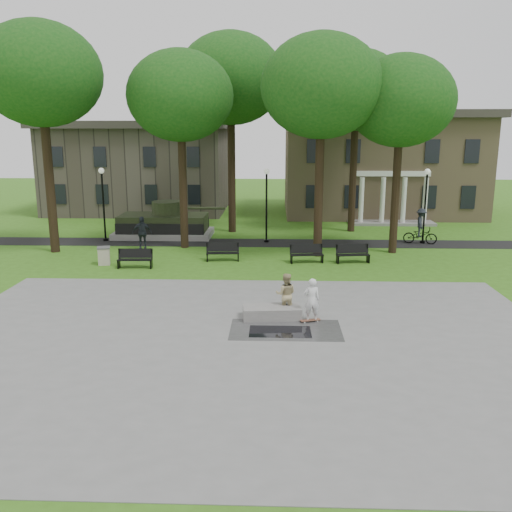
{
  "coord_description": "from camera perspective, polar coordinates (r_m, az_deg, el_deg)",
  "views": [
    {
      "loc": [
        1.07,
        -21.99,
        6.99
      ],
      "look_at": [
        0.2,
        2.22,
        1.4
      ],
      "focal_mm": 38.0,
      "sensor_mm": 36.0,
      "label": 1
    }
  ],
  "objects": [
    {
      "name": "skateboard",
      "position": [
        20.55,
        5.74,
        -6.8
      ],
      "size": [
        0.8,
        0.44,
        0.07
      ],
      "primitive_type": "cube",
      "rotation": [
        0.0,
        0.0,
        0.32
      ],
      "color": "brown",
      "rests_on": "plaza"
    },
    {
      "name": "plaza",
      "position": [
        18.4,
        -1.44,
        -9.31
      ],
      "size": [
        22.0,
        16.0,
        0.02
      ],
      "primitive_type": "cube",
      "color": "gray",
      "rests_on": "ground"
    },
    {
      "name": "tree_3",
      "position": [
        32.28,
        15.01,
        15.43
      ],
      "size": [
        6.0,
        6.0,
        11.19
      ],
      "color": "black",
      "rests_on": "ground"
    },
    {
      "name": "park_bench_0",
      "position": [
        29.01,
        -12.6,
        -0.21
      ],
      "size": [
        1.81,
        0.58,
        1.0
      ],
      "rotation": [
        0.0,
        0.0,
        0.03
      ],
      "color": "black",
      "rests_on": "ground"
    },
    {
      "name": "park_bench_1",
      "position": [
        29.92,
        -3.52,
        0.49
      ],
      "size": [
        1.83,
        0.68,
        1.0
      ],
      "rotation": [
        0.0,
        0.0,
        0.09
      ],
      "color": "black",
      "rests_on": "ground"
    },
    {
      "name": "park_bench_3",
      "position": [
        29.89,
        10.16,
        0.29
      ],
      "size": [
        1.85,
        0.78,
        1.0
      ],
      "rotation": [
        0.0,
        0.0,
        0.15
      ],
      "color": "black",
      "rests_on": "ground"
    },
    {
      "name": "lamp_right",
      "position": [
        35.81,
        17.41,
        5.67
      ],
      "size": [
        0.36,
        0.36,
        4.73
      ],
      "color": "black",
      "rests_on": "ground"
    },
    {
      "name": "skateboarder",
      "position": [
        20.39,
        5.88,
        -4.61
      ],
      "size": [
        0.65,
        0.47,
        1.66
      ],
      "primitive_type": "imported",
      "rotation": [
        0.0,
        0.0,
        3.27
      ],
      "color": "silver",
      "rests_on": "plaza"
    },
    {
      "name": "trash_bin",
      "position": [
        30.13,
        -15.71,
        0.03
      ],
      "size": [
        0.81,
        0.81,
        0.96
      ],
      "rotation": [
        0.0,
        0.0,
        0.26
      ],
      "color": "#C1B49F",
      "rests_on": "ground"
    },
    {
      "name": "building_right",
      "position": [
        48.88,
        12.77,
        9.58
      ],
      "size": [
        17.0,
        12.0,
        8.6
      ],
      "color": "#9E8460",
      "rests_on": "ground"
    },
    {
      "name": "building_left",
      "position": [
        50.08,
        -12.03,
        8.84
      ],
      "size": [
        15.0,
        10.0,
        7.2
      ],
      "primitive_type": "cube",
      "color": "#4C443D",
      "rests_on": "ground"
    },
    {
      "name": "park_bench_2",
      "position": [
        29.58,
        5.36,
        0.31
      ],
      "size": [
        1.85,
        0.77,
        1.0
      ],
      "rotation": [
        0.0,
        0.0,
        0.14
      ],
      "color": "black",
      "rests_on": "ground"
    },
    {
      "name": "pedestrian_walker",
      "position": [
        33.42,
        -11.92,
        2.39
      ],
      "size": [
        1.25,
        0.71,
        2.01
      ],
      "primitive_type": "imported",
      "rotation": [
        0.0,
        0.0,
        0.19
      ],
      "color": "#1F232A",
      "rests_on": "ground"
    },
    {
      "name": "friend_watching",
      "position": [
        20.96,
        3.15,
        -4.04
      ],
      "size": [
        0.85,
        0.68,
        1.67
      ],
      "primitive_type": "imported",
      "rotation": [
        0.0,
        0.0,
        3.08
      ],
      "color": "tan",
      "rests_on": "plaza"
    },
    {
      "name": "ground",
      "position": [
        23.1,
        -0.69,
        -4.62
      ],
      "size": [
        120.0,
        120.0,
        0.0
      ],
      "primitive_type": "plane",
      "color": "#356217",
      "rests_on": "ground"
    },
    {
      "name": "tree_5",
      "position": [
        38.96,
        10.52,
        16.73
      ],
      "size": [
        6.4,
        6.4,
        12.44
      ],
      "color": "black",
      "rests_on": "ground"
    },
    {
      "name": "tree_2",
      "position": [
        30.67,
        6.92,
        17.25
      ],
      "size": [
        6.6,
        6.6,
        12.16
      ],
      "color": "black",
      "rests_on": "ground"
    },
    {
      "name": "tree_4",
      "position": [
        38.26,
        -2.67,
        18.08
      ],
      "size": [
        7.2,
        7.2,
        13.5
      ],
      "color": "black",
      "rests_on": "ground"
    },
    {
      "name": "cyclist",
      "position": [
        35.86,
        16.93,
        2.69
      ],
      "size": [
        2.18,
        1.29,
        2.26
      ],
      "rotation": [
        0.0,
        0.0,
        1.35
      ],
      "color": "black",
      "rests_on": "ground"
    },
    {
      "name": "concrete_block",
      "position": [
        20.81,
        1.68,
        -5.93
      ],
      "size": [
        2.29,
        1.21,
        0.45
      ],
      "primitive_type": "cube",
      "rotation": [
        0.0,
        0.0,
        0.1
      ],
      "color": "gray",
      "rests_on": "plaza"
    },
    {
      "name": "lamp_left",
      "position": [
        36.28,
        -15.8,
        5.86
      ],
      "size": [
        0.36,
        0.36,
        4.73
      ],
      "color": "black",
      "rests_on": "ground"
    },
    {
      "name": "footpath",
      "position": [
        34.72,
        0.26,
        1.39
      ],
      "size": [
        44.0,
        2.6,
        0.01
      ],
      "primitive_type": "cube",
      "color": "black",
      "rests_on": "ground"
    },
    {
      "name": "puddle",
      "position": [
        19.5,
        2.55,
        -7.96
      ],
      "size": [
        2.2,
        1.2,
        0.0
      ],
      "primitive_type": "cube",
      "color": "black",
      "rests_on": "plaza"
    },
    {
      "name": "lamp_mid",
      "position": [
        34.55,
        1.11,
        6.02
      ],
      "size": [
        0.36,
        0.36,
        4.73
      ],
      "color": "black",
      "rests_on": "ground"
    },
    {
      "name": "tree_1",
      "position": [
        33.02,
        -7.97,
        16.29
      ],
      "size": [
        6.2,
        6.2,
        11.63
      ],
      "color": "black",
      "rests_on": "ground"
    },
    {
      "name": "tree_0",
      "position": [
        33.77,
        -21.74,
        17.28
      ],
      "size": [
        6.8,
        6.8,
        12.97
      ],
      "color": "black",
      "rests_on": "ground"
    },
    {
      "name": "tank_monument",
      "position": [
        37.28,
        -9.63,
        3.34
      ],
      "size": [
        7.45,
        3.4,
        2.4
      ],
      "color": "gray",
      "rests_on": "ground"
    }
  ]
}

